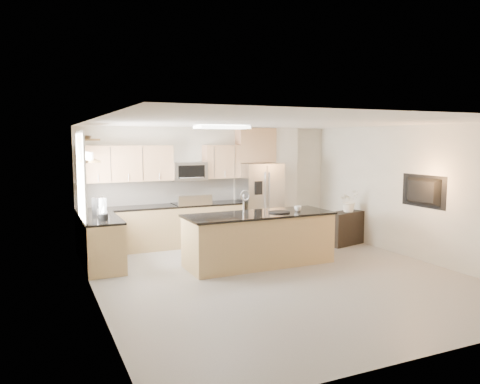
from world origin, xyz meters
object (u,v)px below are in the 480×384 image
credenza (345,228)px  bowl (85,136)px  blender (103,211)px  range (191,224)px  island (259,239)px  microwave (189,171)px  cup (298,209)px  refrigerator (259,201)px  coffee_maker (98,207)px  kettle (104,212)px  flower_vase (349,195)px  platter (279,212)px  television (420,191)px

credenza → bowl: bearing=158.5°
blender → credenza: bearing=0.7°
blender → range: bearing=34.4°
island → microwave: bearing=105.5°
bowl → cup: bearing=-21.2°
refrigerator → blender: (-3.73, -1.38, 0.20)m
island → coffee_maker: size_ratio=7.90×
refrigerator → kettle: bearing=-162.1°
blender → bowl: bowl is taller
range → cup: range is taller
range → cup: 2.63m
refrigerator → flower_vase: 2.05m
range → kettle: size_ratio=3.99×
cup → kettle: size_ratio=0.46×
refrigerator → island: 2.30m
blender → kettle: size_ratio=1.38×
credenza → kettle: size_ratio=3.21×
platter → coffee_maker: coffee_maker is taller
flower_vase → kettle: bearing=178.5°
range → television: 4.78m
cup → coffee_maker: (-3.52, 1.22, 0.07)m
kettle → credenza: bearing=-1.4°
island → cup: (0.79, -0.08, 0.53)m
refrigerator → coffee_maker: 3.86m
refrigerator → television: bearing=-59.0°
platter → kettle: (-3.03, 0.93, 0.07)m
blender → bowl: size_ratio=1.17×
refrigerator → island: bearing=-116.8°
microwave → credenza: bearing=-25.4°
credenza → coffee_maker: size_ratio=2.58×
platter → coffee_maker: (-3.10, 1.24, 0.11)m
microwave → kettle: (-2.02, -1.36, -0.58)m
television → coffee_maker: bearing=68.6°
range → island: bearing=-72.9°
blender → kettle: bearing=74.9°
coffee_maker → bowl: bowl is taller
platter → flower_vase: size_ratio=0.54×
platter → blender: 3.17m
blender → flower_vase: flower_vase is taller
cup → range: bearing=123.6°
coffee_maker → flower_vase: (5.30, -0.45, 0.01)m
range → bowl: size_ratio=3.39×
range → cup: bearing=-56.4°
range → flower_vase: flower_vase is taller
microwave → kettle: 2.51m
refrigerator → flower_vase: refrigerator is taller
platter → flower_vase: (2.20, 0.79, 0.13)m
microwave → range: bearing=-90.0°
range → platter: range is taller
kettle → blender: bearing=-105.1°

